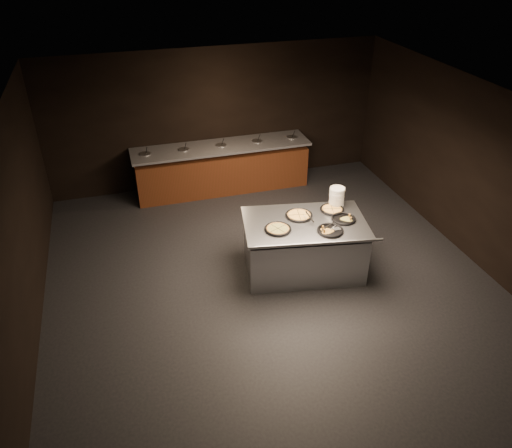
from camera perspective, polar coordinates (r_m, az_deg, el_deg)
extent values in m
cube|color=black|center=(7.98, 2.16, -7.47)|extent=(7.00, 8.00, 0.01)
cube|color=black|center=(6.54, 2.68, 12.69)|extent=(7.00, 8.00, 0.01)
cube|color=black|center=(10.67, -4.63, 12.00)|extent=(7.00, 0.01, 2.90)
cube|color=black|center=(7.00, -25.95, -2.66)|extent=(0.01, 8.00, 2.90)
cube|color=black|center=(8.82, 24.60, 4.72)|extent=(0.01, 8.00, 2.90)
cube|color=#552414|center=(10.68, -3.89, 6.09)|extent=(3.60, 0.75, 0.85)
cube|color=slate|center=(10.45, -3.99, 8.80)|extent=(3.70, 0.83, 0.05)
cube|color=#33110B|center=(10.85, -3.81, 4.25)|extent=(3.60, 0.69, 0.08)
cylinder|color=silver|center=(10.26, -12.53, 7.68)|extent=(0.22, 0.22, 0.08)
cylinder|color=#53722D|center=(10.25, -12.54, 7.80)|extent=(0.19, 0.19, 0.02)
cylinder|color=black|center=(10.20, -12.42, 8.22)|extent=(0.04, 0.10, 0.19)
cylinder|color=silver|center=(10.33, -8.23, 8.28)|extent=(0.22, 0.22, 0.08)
cylinder|color=#53722D|center=(10.32, -8.24, 8.40)|extent=(0.19, 0.19, 0.02)
cylinder|color=black|center=(10.27, -8.09, 8.82)|extent=(0.04, 0.10, 0.19)
cylinder|color=silver|center=(10.45, -4.00, 8.82)|extent=(0.22, 0.22, 0.08)
cylinder|color=#53722D|center=(10.44, -4.00, 8.95)|extent=(0.19, 0.19, 0.02)
cylinder|color=black|center=(10.40, -3.83, 9.36)|extent=(0.04, 0.10, 0.19)
cylinder|color=silver|center=(10.63, 0.13, 9.31)|extent=(0.22, 0.22, 0.08)
cylinder|color=#53722D|center=(10.62, 0.13, 9.43)|extent=(0.19, 0.19, 0.02)
cylinder|color=black|center=(10.58, 0.32, 9.83)|extent=(0.04, 0.10, 0.19)
cylinder|color=silver|center=(10.86, 4.11, 9.73)|extent=(0.22, 0.22, 0.08)
cylinder|color=#53722D|center=(10.85, 4.11, 9.85)|extent=(0.19, 0.19, 0.02)
cylinder|color=black|center=(10.81, 4.32, 10.24)|extent=(0.04, 0.10, 0.19)
cube|color=silver|center=(8.18, 5.45, -2.83)|extent=(2.02, 1.44, 0.83)
cube|color=silver|center=(7.91, 5.63, 0.09)|extent=(2.11, 1.53, 0.04)
cylinder|color=silver|center=(7.44, 7.32, -2.25)|extent=(1.91, 0.38, 0.04)
cylinder|color=silver|center=(8.37, 9.21, 3.10)|extent=(0.25, 0.25, 0.32)
cylinder|color=black|center=(7.67, 2.51, -0.65)|extent=(0.39, 0.39, 0.01)
torus|color=black|center=(7.66, 2.51, -0.55)|extent=(0.42, 0.42, 0.04)
torus|color=#965B26|center=(7.66, 2.51, -0.54)|extent=(0.35, 0.35, 0.03)
cylinder|color=tan|center=(7.66, 2.51, -0.55)|extent=(0.31, 0.31, 0.02)
cube|color=black|center=(7.66, 2.51, -0.49)|extent=(0.13, 0.29, 0.00)
cube|color=black|center=(7.66, 2.51, -0.49)|extent=(0.29, 0.13, 0.00)
cylinder|color=black|center=(8.04, 4.93, 0.92)|extent=(0.41, 0.41, 0.01)
torus|color=black|center=(8.03, 4.93, 1.02)|extent=(0.44, 0.44, 0.04)
torus|color=#965B26|center=(8.03, 4.93, 1.04)|extent=(0.38, 0.38, 0.03)
cylinder|color=#ECC655|center=(8.03, 4.93, 1.02)|extent=(0.33, 0.33, 0.02)
cube|color=black|center=(8.03, 4.94, 1.08)|extent=(0.07, 0.33, 0.00)
cube|color=black|center=(8.03, 4.94, 1.08)|extent=(0.33, 0.07, 0.00)
cylinder|color=black|center=(8.27, 8.68, 1.59)|extent=(0.37, 0.37, 0.01)
torus|color=black|center=(8.26, 8.69, 1.69)|extent=(0.39, 0.39, 0.04)
torus|color=#965B26|center=(8.26, 8.69, 1.70)|extent=(0.33, 0.33, 0.03)
cylinder|color=#ECC655|center=(8.26, 8.69, 1.69)|extent=(0.29, 0.29, 0.02)
cube|color=black|center=(8.26, 8.69, 1.74)|extent=(0.28, 0.08, 0.00)
cube|color=black|center=(8.26, 8.69, 1.74)|extent=(0.08, 0.28, 0.00)
cylinder|color=black|center=(7.71, 8.48, -0.81)|extent=(0.38, 0.38, 0.01)
torus|color=black|center=(7.70, 8.49, -0.71)|extent=(0.41, 0.41, 0.04)
cylinder|color=black|center=(8.04, 9.96, 0.52)|extent=(0.37, 0.37, 0.01)
torus|color=black|center=(8.03, 9.97, 0.62)|extent=(0.39, 0.39, 0.04)
cube|color=silver|center=(7.97, 5.22, 0.73)|extent=(0.13, 0.14, 0.00)
cylinder|color=black|center=(7.85, 6.17, 0.82)|extent=(0.10, 0.19, 0.14)
cylinder|color=silver|center=(7.92, 5.69, 0.70)|extent=(0.06, 0.09, 0.08)
cube|color=silver|center=(7.76, 9.22, -0.53)|extent=(0.11, 0.09, 0.00)
cylinder|color=black|center=(7.65, 8.22, -0.26)|extent=(0.20, 0.03, 0.12)
cylinder|color=silver|center=(7.71, 8.72, -0.46)|extent=(0.10, 0.02, 0.08)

